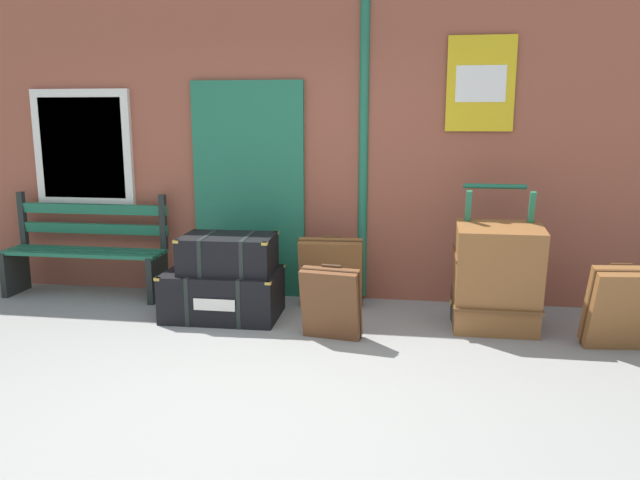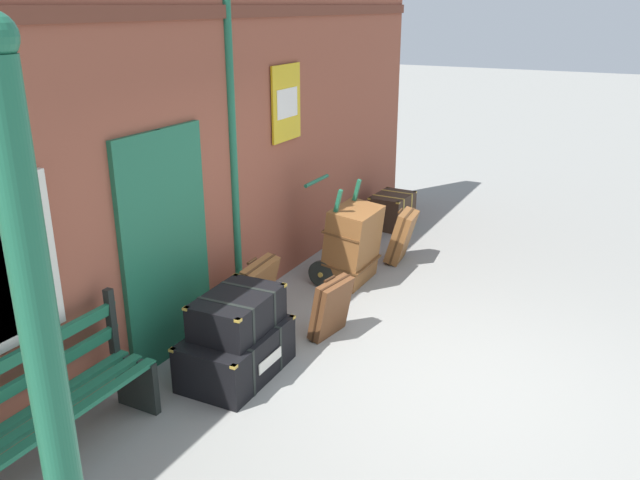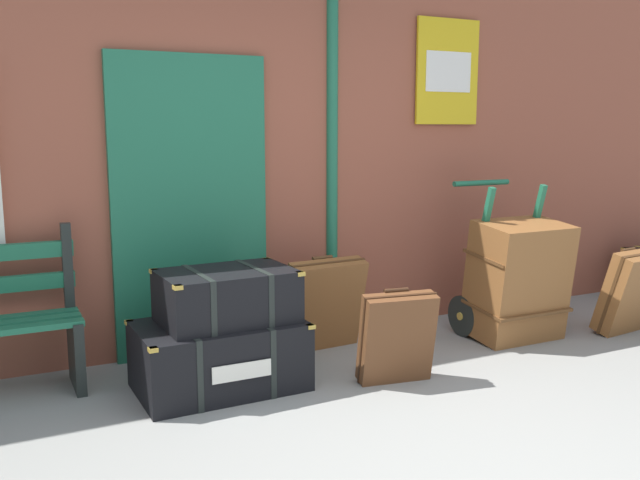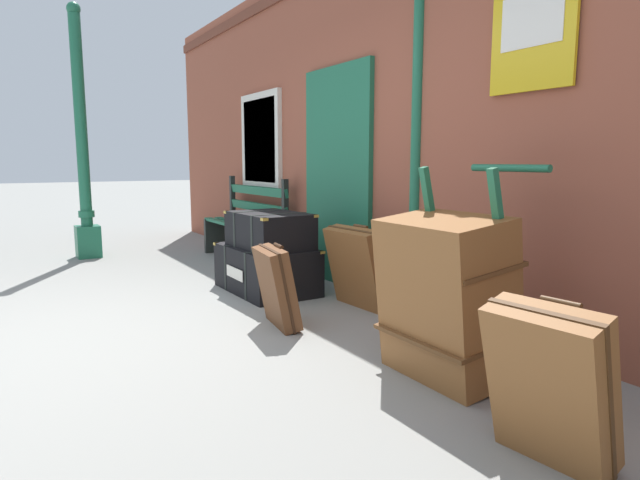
{
  "view_description": "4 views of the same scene",
  "coord_description": "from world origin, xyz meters",
  "px_view_note": "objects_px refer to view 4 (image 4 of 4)",
  "views": [
    {
      "loc": [
        1.04,
        -3.44,
        1.76
      ],
      "look_at": [
        0.24,
        1.76,
        0.71
      ],
      "focal_mm": 34.82,
      "sensor_mm": 36.0,
      "label": 1
    },
    {
      "loc": [
        -4.78,
        -1.28,
        3.08
      ],
      "look_at": [
        0.91,
        1.65,
        0.78
      ],
      "focal_mm": 36.76,
      "sensor_mm": 36.0,
      "label": 2
    },
    {
      "loc": [
        -1.88,
        -2.25,
        1.6
      ],
      "look_at": [
        0.06,
        1.65,
        0.89
      ],
      "focal_mm": 38.63,
      "sensor_mm": 36.0,
      "label": 3
    },
    {
      "loc": [
        3.83,
        -0.45,
        1.21
      ],
      "look_at": [
        0.0,
        1.89,
        0.54
      ],
      "focal_mm": 30.19,
      "sensor_mm": 36.0,
      "label": 4
    }
  ],
  "objects_px": {
    "lamp_post": "(83,164)",
    "suitcase_caramel": "(358,268)",
    "platform_bench": "(246,224)",
    "porters_trolley": "(467,325)",
    "steamer_trunk_base": "(267,269)",
    "large_brown_trunk": "(446,297)",
    "suitcase_tan": "(277,287)",
    "suitcase_charcoal": "(550,386)",
    "steamer_trunk_middle": "(270,230)"
  },
  "relations": [
    {
      "from": "steamer_trunk_base",
      "to": "suitcase_tan",
      "type": "height_order",
      "value": "suitcase_tan"
    },
    {
      "from": "suitcase_caramel",
      "to": "suitcase_charcoal",
      "type": "bearing_deg",
      "value": -17.13
    },
    {
      "from": "steamer_trunk_middle",
      "to": "large_brown_trunk",
      "type": "distance_m",
      "value": 2.3
    },
    {
      "from": "platform_bench",
      "to": "suitcase_charcoal",
      "type": "height_order",
      "value": "platform_bench"
    },
    {
      "from": "platform_bench",
      "to": "steamer_trunk_middle",
      "type": "relative_size",
      "value": 1.93
    },
    {
      "from": "platform_bench",
      "to": "large_brown_trunk",
      "type": "bearing_deg",
      "value": -7.46
    },
    {
      "from": "suitcase_caramel",
      "to": "large_brown_trunk",
      "type": "bearing_deg",
      "value": -16.47
    },
    {
      "from": "suitcase_charcoal",
      "to": "suitcase_caramel",
      "type": "relative_size",
      "value": 0.98
    },
    {
      "from": "large_brown_trunk",
      "to": "suitcase_charcoal",
      "type": "distance_m",
      "value": 0.92
    },
    {
      "from": "platform_bench",
      "to": "large_brown_trunk",
      "type": "xyz_separation_m",
      "value": [
        3.9,
        -0.51,
        0.02
      ]
    },
    {
      "from": "suitcase_charcoal",
      "to": "steamer_trunk_middle",
      "type": "bearing_deg",
      "value": 174.03
    },
    {
      "from": "large_brown_trunk",
      "to": "suitcase_tan",
      "type": "height_order",
      "value": "large_brown_trunk"
    },
    {
      "from": "lamp_post",
      "to": "suitcase_tan",
      "type": "bearing_deg",
      "value": 10.88
    },
    {
      "from": "lamp_post",
      "to": "porters_trolley",
      "type": "height_order",
      "value": "lamp_post"
    },
    {
      "from": "porters_trolley",
      "to": "large_brown_trunk",
      "type": "xyz_separation_m",
      "value": [
        0.0,
        -0.18,
        0.19
      ]
    },
    {
      "from": "lamp_post",
      "to": "porters_trolley",
      "type": "xyz_separation_m",
      "value": [
        5.13,
        1.29,
        -0.9
      ]
    },
    {
      "from": "large_brown_trunk",
      "to": "suitcase_tan",
      "type": "relative_size",
      "value": 1.51
    },
    {
      "from": "steamer_trunk_base",
      "to": "suitcase_charcoal",
      "type": "relative_size",
      "value": 1.5
    },
    {
      "from": "lamp_post",
      "to": "suitcase_tan",
      "type": "relative_size",
      "value": 5.02
    },
    {
      "from": "steamer_trunk_base",
      "to": "large_brown_trunk",
      "type": "distance_m",
      "value": 2.37
    },
    {
      "from": "steamer_trunk_middle",
      "to": "platform_bench",
      "type": "bearing_deg",
      "value": 163.84
    },
    {
      "from": "lamp_post",
      "to": "suitcase_tan",
      "type": "distance_m",
      "value": 3.98
    },
    {
      "from": "large_brown_trunk",
      "to": "suitcase_caramel",
      "type": "bearing_deg",
      "value": 163.53
    },
    {
      "from": "suitcase_charcoal",
      "to": "porters_trolley",
      "type": "bearing_deg",
      "value": 151.94
    },
    {
      "from": "steamer_trunk_base",
      "to": "large_brown_trunk",
      "type": "height_order",
      "value": "large_brown_trunk"
    },
    {
      "from": "lamp_post",
      "to": "large_brown_trunk",
      "type": "bearing_deg",
      "value": 12.2
    },
    {
      "from": "steamer_trunk_middle",
      "to": "suitcase_caramel",
      "type": "xyz_separation_m",
      "value": [
        0.86,
        0.38,
        -0.24
      ]
    },
    {
      "from": "steamer_trunk_middle",
      "to": "large_brown_trunk",
      "type": "bearing_deg",
      "value": -1.13
    },
    {
      "from": "large_brown_trunk",
      "to": "lamp_post",
      "type": "bearing_deg",
      "value": -167.8
    },
    {
      "from": "porters_trolley",
      "to": "suitcase_tan",
      "type": "distance_m",
      "value": 1.43
    },
    {
      "from": "steamer_trunk_base",
      "to": "suitcase_caramel",
      "type": "xyz_separation_m",
      "value": [
        0.92,
        0.39,
        0.13
      ]
    },
    {
      "from": "steamer_trunk_base",
      "to": "porters_trolley",
      "type": "height_order",
      "value": "porters_trolley"
    },
    {
      "from": "lamp_post",
      "to": "suitcase_caramel",
      "type": "relative_size",
      "value": 4.44
    },
    {
      "from": "suitcase_tan",
      "to": "large_brown_trunk",
      "type": "bearing_deg",
      "value": 15.93
    },
    {
      "from": "porters_trolley",
      "to": "lamp_post",
      "type": "bearing_deg",
      "value": -165.93
    },
    {
      "from": "lamp_post",
      "to": "suitcase_caramel",
      "type": "distance_m",
      "value": 4.09
    },
    {
      "from": "large_brown_trunk",
      "to": "suitcase_charcoal",
      "type": "height_order",
      "value": "large_brown_trunk"
    },
    {
      "from": "platform_bench",
      "to": "porters_trolley",
      "type": "relative_size",
      "value": 1.35
    },
    {
      "from": "lamp_post",
      "to": "platform_bench",
      "type": "height_order",
      "value": "lamp_post"
    },
    {
      "from": "lamp_post",
      "to": "suitcase_caramel",
      "type": "height_order",
      "value": "lamp_post"
    },
    {
      "from": "suitcase_charcoal",
      "to": "suitcase_caramel",
      "type": "distance_m",
      "value": 2.41
    },
    {
      "from": "platform_bench",
      "to": "porters_trolley",
      "type": "bearing_deg",
      "value": -4.9
    },
    {
      "from": "steamer_trunk_middle",
      "to": "large_brown_trunk",
      "type": "height_order",
      "value": "large_brown_trunk"
    },
    {
      "from": "steamer_trunk_base",
      "to": "suitcase_tan",
      "type": "xyz_separation_m",
      "value": [
        1.03,
        -0.41,
        0.09
      ]
    },
    {
      "from": "steamer_trunk_base",
      "to": "large_brown_trunk",
      "type": "xyz_separation_m",
      "value": [
        2.35,
        -0.04,
        0.25
      ]
    },
    {
      "from": "lamp_post",
      "to": "suitcase_charcoal",
      "type": "height_order",
      "value": "lamp_post"
    },
    {
      "from": "large_brown_trunk",
      "to": "suitcase_caramel",
      "type": "distance_m",
      "value": 1.5
    },
    {
      "from": "platform_bench",
      "to": "suitcase_tan",
      "type": "distance_m",
      "value": 2.73
    },
    {
      "from": "steamer_trunk_base",
      "to": "large_brown_trunk",
      "type": "relative_size",
      "value": 1.11
    },
    {
      "from": "porters_trolley",
      "to": "suitcase_caramel",
      "type": "xyz_separation_m",
      "value": [
        -1.43,
        0.25,
        0.07
      ]
    }
  ]
}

